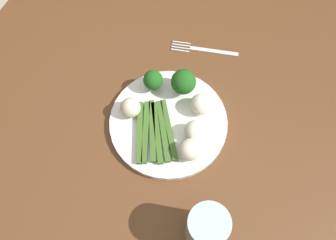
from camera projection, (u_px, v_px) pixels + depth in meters
name	position (u px, v px, depth m)	size (l,w,h in m)	color
ground_plane	(165.00, 207.00, 1.47)	(6.00, 6.00, 0.02)	#B7A88E
dining_table	(162.00, 152.00, 0.88)	(1.32, 1.07, 0.73)	brown
plate	(168.00, 122.00, 0.80)	(0.26, 0.26, 0.01)	white
asparagus_bundle	(154.00, 131.00, 0.78)	(0.16, 0.13, 0.01)	#3D6626
broccoli_front	(153.00, 80.00, 0.81)	(0.04, 0.04, 0.05)	#4C7F2B
broccoli_left	(183.00, 82.00, 0.79)	(0.06, 0.06, 0.07)	#4C7F2B
cauliflower_near_fork	(195.00, 130.00, 0.76)	(0.04, 0.04, 0.04)	white
cauliflower_front_left	(131.00, 108.00, 0.79)	(0.04, 0.04, 0.04)	beige
cauliflower_back	(201.00, 104.00, 0.79)	(0.05, 0.05, 0.05)	white
cauliflower_mid	(190.00, 150.00, 0.74)	(0.05, 0.05, 0.05)	silver
fork	(204.00, 50.00, 0.89)	(0.06, 0.16, 0.00)	silver
water_glass	(206.00, 228.00, 0.66)	(0.08, 0.08, 0.12)	silver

